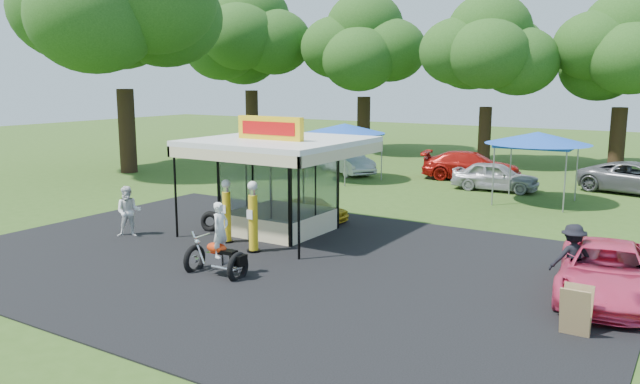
# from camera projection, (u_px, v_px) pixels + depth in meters

# --- Properties ---
(ground) EXTENTS (120.00, 120.00, 0.00)m
(ground) POSITION_uv_depth(u_px,v_px,m) (233.00, 279.00, 17.18)
(ground) COLOR #335119
(ground) RESTS_ON ground
(asphalt_apron) EXTENTS (20.00, 14.00, 0.04)m
(asphalt_apron) POSITION_uv_depth(u_px,v_px,m) (276.00, 261.00, 18.84)
(asphalt_apron) COLOR black
(asphalt_apron) RESTS_ON ground
(gas_station_kiosk) EXTENTS (5.40, 5.40, 4.18)m
(gas_station_kiosk) POSITION_uv_depth(u_px,v_px,m) (279.00, 184.00, 22.07)
(gas_station_kiosk) COLOR white
(gas_station_kiosk) RESTS_ON ground
(gas_pump_left) EXTENTS (0.40, 0.40, 2.17)m
(gas_pump_left) POSITION_uv_depth(u_px,v_px,m) (227.00, 213.00, 20.74)
(gas_pump_left) COLOR black
(gas_pump_left) RESTS_ON ground
(gas_pump_right) EXTENTS (0.43, 0.43, 2.31)m
(gas_pump_right) POSITION_uv_depth(u_px,v_px,m) (253.00, 219.00, 19.57)
(gas_pump_right) COLOR black
(gas_pump_right) RESTS_ON ground
(motorcycle) EXTENTS (1.86, 0.93, 2.20)m
(motorcycle) POSITION_uv_depth(u_px,v_px,m) (219.00, 247.00, 17.27)
(motorcycle) COLOR black
(motorcycle) RESTS_ON ground
(spare_tires) EXTENTS (0.91, 0.66, 0.74)m
(spare_tires) POSITION_uv_depth(u_px,v_px,m) (210.00, 221.00, 22.53)
(spare_tires) COLOR black
(spare_tires) RESTS_ON ground
(a_frame_sign) EXTENTS (0.61, 0.54, 1.10)m
(a_frame_sign) POSITION_uv_depth(u_px,v_px,m) (576.00, 311.00, 13.25)
(a_frame_sign) COLOR #593819
(a_frame_sign) RESTS_ON ground
(kiosk_car) EXTENTS (2.82, 1.13, 0.96)m
(kiosk_car) POSITION_uv_depth(u_px,v_px,m) (313.00, 209.00, 24.14)
(kiosk_car) COLOR gold
(kiosk_car) RESTS_ON ground
(pink_sedan) EXTENTS (2.92, 5.21, 1.38)m
(pink_sedan) POSITION_uv_depth(u_px,v_px,m) (607.00, 272.00, 15.54)
(pink_sedan) COLOR #EB3F6D
(pink_sedan) RESTS_ON ground
(spectator_west) EXTENTS (1.10, 1.08, 1.79)m
(spectator_west) POSITION_uv_depth(u_px,v_px,m) (129.00, 212.00, 21.64)
(spectator_west) COLOR white
(spectator_west) RESTS_ON ground
(spectator_east_a) EXTENTS (1.33, 1.20, 1.79)m
(spectator_east_a) POSITION_uv_depth(u_px,v_px,m) (572.00, 258.00, 16.02)
(spectator_east_a) COLOR black
(spectator_east_a) RESTS_ON ground
(bg_car_a) EXTENTS (4.58, 3.67, 1.46)m
(bg_car_a) POSITION_uv_depth(u_px,v_px,m) (347.00, 161.00, 36.25)
(bg_car_a) COLOR silver
(bg_car_a) RESTS_ON ground
(bg_car_b) EXTENTS (5.63, 3.20, 1.54)m
(bg_car_b) POSITION_uv_depth(u_px,v_px,m) (471.00, 166.00, 34.01)
(bg_car_b) COLOR #B0130D
(bg_car_b) RESTS_ON ground
(bg_car_c) EXTENTS (4.28, 1.99, 1.42)m
(bg_car_c) POSITION_uv_depth(u_px,v_px,m) (495.00, 176.00, 30.74)
(bg_car_c) COLOR #A6A5A9
(bg_car_c) RESTS_ON ground
(bg_car_d) EXTENTS (5.81, 3.56, 1.50)m
(bg_car_d) POSITION_uv_depth(u_px,v_px,m) (639.00, 178.00, 29.82)
(bg_car_d) COLOR slate
(bg_car_d) RESTS_ON ground
(tent_west) EXTENTS (4.41, 4.41, 3.08)m
(tent_west) POSITION_uv_depth(u_px,v_px,m) (345.00, 129.00, 33.57)
(tent_west) COLOR gray
(tent_west) RESTS_ON ground
(tent_east) EXTENTS (4.53, 4.53, 3.17)m
(tent_east) POSITION_uv_depth(u_px,v_px,m) (538.00, 139.00, 27.24)
(tent_east) COLOR gray
(tent_east) RESTS_ON ground
(oak_far_a) EXTENTS (10.73, 10.73, 12.72)m
(oak_far_a) POSITION_uv_depth(u_px,v_px,m) (251.00, 45.00, 49.80)
(oak_far_a) COLOR black
(oak_far_a) RESTS_ON ground
(oak_far_b) EXTENTS (9.62, 9.62, 11.47)m
(oak_far_b) POSITION_uv_depth(u_px,v_px,m) (364.00, 53.00, 45.92)
(oak_far_b) COLOR black
(oak_far_b) RESTS_ON ground
(oak_far_c) EXTENTS (8.88, 8.88, 10.46)m
(oak_far_c) POSITION_uv_depth(u_px,v_px,m) (488.00, 60.00, 39.00)
(oak_far_c) COLOR black
(oak_far_c) RESTS_ON ground
(oak_far_d) EXTENTS (8.75, 8.75, 10.41)m
(oak_far_d) POSITION_uv_depth(u_px,v_px,m) (624.00, 59.00, 37.26)
(oak_far_d) COLOR black
(oak_far_d) RESTS_ON ground
(oak_near) EXTENTS (12.52, 12.52, 14.42)m
(oak_near) POSITION_uv_depth(u_px,v_px,m) (121.00, 15.00, 35.34)
(oak_near) COLOR black
(oak_near) RESTS_ON ground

